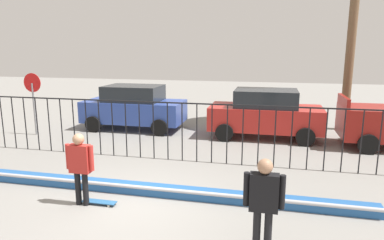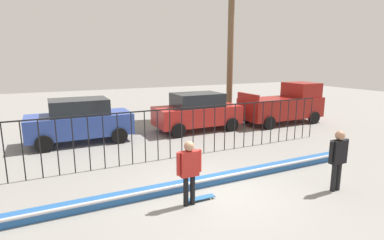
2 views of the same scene
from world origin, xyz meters
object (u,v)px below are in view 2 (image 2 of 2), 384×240
parked_car_red (197,111)px  skateboarder (189,167)px  parked_car_blue (80,120)px  camera_operator (338,155)px  pickup_truck (284,105)px  skateboard (200,198)px

parked_car_red → skateboarder: bearing=-120.3°
skateboarder → parked_car_blue: (-1.74, 7.32, -0.02)m
skateboarder → parked_car_red: size_ratio=0.38×
camera_operator → parked_car_blue: bearing=-51.8°
parked_car_blue → parked_car_red: (5.58, -0.25, 0.00)m
pickup_truck → camera_operator: bearing=-126.4°
skateboarder → pickup_truck: size_ratio=0.35×
skateboarder → pickup_truck: 11.19m
skateboard → parked_car_red: (3.49, 6.97, 0.91)m
camera_operator → parked_car_red: parked_car_red is taller
camera_operator → pickup_truck: size_ratio=0.36×
camera_operator → parked_car_blue: (-5.74, 8.33, -0.05)m
pickup_truck → skateboarder: bearing=-146.7°
skateboarder → pickup_truck: (9.08, 6.54, 0.05)m
skateboarder → skateboard: (0.36, 0.10, -0.93)m
camera_operator → parked_car_blue: 10.11m
skateboard → parked_car_red: size_ratio=0.19×
camera_operator → pickup_truck: bearing=-120.3°
skateboarder → skateboard: 1.00m
parked_car_blue → parked_car_red: bearing=-1.4°
skateboarder → parked_car_red: parked_car_red is taller
skateboard → parked_car_blue: bearing=119.3°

